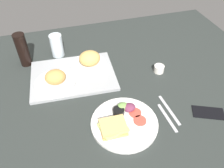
{
  "coord_description": "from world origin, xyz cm",
  "views": [
    {
      "loc": [
        -21.21,
        -77.0,
        81.39
      ],
      "look_at": [
        2.0,
        3.0,
        4.0
      ],
      "focal_mm": 36.11,
      "sensor_mm": 36.0,
      "label": 1
    }
  ],
  "objects": [
    {
      "name": "bread_plate_far",
      "position": [
        -5.22,
        23.58,
        5.36
      ],
      "size": [
        19.99,
        19.99,
        9.53
      ],
      "color": "white",
      "rests_on": "serving_tray"
    },
    {
      "name": "soda_bottle",
      "position": [
        -39.94,
        37.92,
        9.78
      ],
      "size": [
        6.4,
        6.4,
        19.57
      ],
      "primitive_type": "cylinder",
      "color": "black",
      "rests_on": "ground_plane"
    },
    {
      "name": "cell_phone",
      "position": [
        40.82,
        -24.46,
        0.4
      ],
      "size": [
        16.08,
        12.39,
        0.8
      ],
      "primitive_type": "cube",
      "rotation": [
        0.0,
        0.0,
        -0.41
      ],
      "color": "black",
      "rests_on": "ground_plane"
    },
    {
      "name": "drinking_glass",
      "position": [
        -21.11,
        41.82,
        6.81
      ],
      "size": [
        7.38,
        7.38,
        13.63
      ],
      "primitive_type": "cylinder",
      "color": "silver",
      "rests_on": "ground_plane"
    },
    {
      "name": "ground_plane",
      "position": [
        0.0,
        0.0,
        -1.5
      ],
      "size": [
        190.0,
        150.0,
        3.0
      ],
      "primitive_type": "cube",
      "color": "#282D2B"
    },
    {
      "name": "serving_tray",
      "position": [
        -15.62,
        18.8,
        0.8
      ],
      "size": [
        46.81,
        35.51,
        1.6
      ],
      "primitive_type": "cube",
      "rotation": [
        0.0,
        0.0,
        -0.06
      ],
      "color": "#9EA0A3",
      "rests_on": "ground_plane"
    },
    {
      "name": "espresso_cup",
      "position": [
        31.35,
        9.76,
        2.0
      ],
      "size": [
        5.6,
        5.6,
        4.0
      ],
      "primitive_type": "cylinder",
      "color": "silver",
      "rests_on": "ground_plane"
    },
    {
      "name": "bread_plate_near",
      "position": [
        -25.24,
        13.59,
        4.57
      ],
      "size": [
        20.96,
        20.96,
        8.59
      ],
      "color": "white",
      "rests_on": "serving_tray"
    },
    {
      "name": "plate_with_salad",
      "position": [
        0.47,
        -19.32,
        1.66
      ],
      "size": [
        29.78,
        29.78,
        5.4
      ],
      "color": "white",
      "rests_on": "ground_plane"
    },
    {
      "name": "knife",
      "position": [
        24.13,
        -17.73,
        0.25
      ],
      "size": [
        2.45,
        19.05,
        0.5
      ],
      "primitive_type": "cube",
      "rotation": [
        0.0,
        0.0,
        1.63
      ],
      "color": "#B7B7BC",
      "rests_on": "ground_plane"
    },
    {
      "name": "fork",
      "position": [
        21.13,
        -21.73,
        0.25
      ],
      "size": [
        2.22,
        17.05,
        0.5
      ],
      "primitive_type": "cube",
      "rotation": [
        0.0,
        0.0,
        1.62
      ],
      "color": "#B7B7BC",
      "rests_on": "ground_plane"
    }
  ]
}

